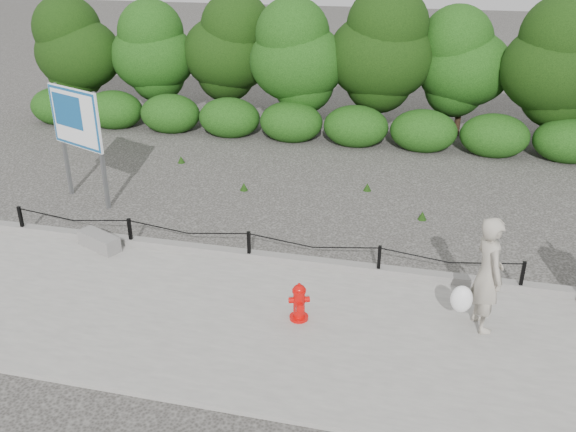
% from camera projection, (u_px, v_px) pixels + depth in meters
% --- Properties ---
extents(ground, '(90.00, 90.00, 0.00)m').
position_uv_depth(ground, '(249.00, 263.00, 11.89)').
color(ground, '#2D2B28').
rests_on(ground, ground).
extents(sidewalk, '(14.00, 4.00, 0.08)m').
position_uv_depth(sidewalk, '(215.00, 318.00, 10.11)').
color(sidewalk, gray).
rests_on(sidewalk, ground).
extents(curb, '(14.00, 0.22, 0.14)m').
position_uv_depth(curb, '(250.00, 255.00, 11.87)').
color(curb, slate).
rests_on(curb, sidewalk).
extents(chain_barrier, '(10.06, 0.06, 0.60)m').
position_uv_depth(chain_barrier, '(249.00, 242.00, 11.70)').
color(chain_barrier, black).
rests_on(chain_barrier, sidewalk).
extents(treeline, '(20.10, 3.48, 4.40)m').
position_uv_depth(treeline, '(339.00, 55.00, 18.68)').
color(treeline, black).
rests_on(treeline, ground).
extents(fire_hydrant, '(0.40, 0.40, 0.67)m').
position_uv_depth(fire_hydrant, '(299.00, 302.00, 9.90)').
color(fire_hydrant, red).
rests_on(fire_hydrant, sidewalk).
extents(pedestrian, '(0.86, 0.82, 1.93)m').
position_uv_depth(pedestrian, '(486.00, 276.00, 9.46)').
color(pedestrian, '#A09989').
rests_on(pedestrian, sidewalk).
extents(concrete_block, '(1.02, 0.70, 0.31)m').
position_uv_depth(concrete_block, '(99.00, 241.00, 12.22)').
color(concrete_block, slate).
rests_on(concrete_block, sidewalk).
extents(advertising_sign, '(1.59, 0.76, 2.73)m').
position_uv_depth(advertising_sign, '(76.00, 123.00, 13.80)').
color(advertising_sign, slate).
rests_on(advertising_sign, ground).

